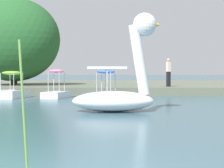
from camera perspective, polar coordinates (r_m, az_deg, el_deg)
shore_bank_far at (r=34.43m, az=0.30°, el=-0.19°), size 138.81×24.94×0.48m
swan_boat at (r=13.06m, az=1.21°, el=-0.16°), size 3.13×1.73×3.41m
pedal_boat_blue at (r=20.32m, az=-0.91°, el=-0.82°), size 1.61×2.08×1.51m
pedal_boat_pink at (r=20.49m, az=-8.38°, el=-0.99°), size 1.45×2.04×1.54m
pedal_boat_lime at (r=20.85m, az=-14.85°, el=-0.91°), size 1.62×2.30×1.45m
tree_willow_near_path at (r=28.18m, az=-14.59°, el=6.44°), size 8.46×7.81×6.22m
person_on_path at (r=24.14m, az=8.51°, el=1.78°), size 0.31×0.31×1.78m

